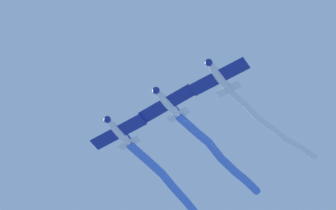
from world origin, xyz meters
TOP-DOWN VIEW (x-y plane):
  - airplane_lead at (3.25, 4.60)m, footprint 5.02×6.66m
  - airplane_left_wing at (4.12, -1.73)m, footprint 4.99×6.64m
  - smoke_trail_left_wing at (13.43, -1.21)m, footprint 14.81×1.64m
  - airplane_right_wing at (4.99, -8.06)m, footprint 5.03×6.67m
  - smoke_trail_right_wing at (14.33, -7.75)m, footprint 14.58×1.61m

SIDE VIEW (x-z plane):
  - airplane_lead at x=3.25m, z-range 67.42..69.06m
  - airplane_right_wing at x=4.99m, z-range 67.42..69.06m
  - smoke_trail_left_wing at x=13.43m, z-range 67.67..69.12m
  - airplane_left_wing at x=4.12m, z-range 67.72..69.36m
  - smoke_trail_right_wing at x=14.33m, z-range 67.98..69.99m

